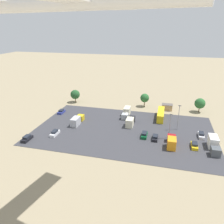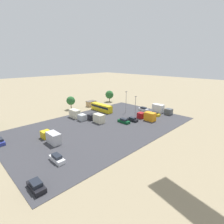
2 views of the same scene
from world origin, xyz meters
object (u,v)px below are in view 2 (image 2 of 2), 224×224
Objects in this scene: parked_car_1 at (155,114)px; parked_car_4 at (57,158)px; parked_car_3 at (36,186)px; parked_truck_3 at (97,118)px; shed_building at (91,104)px; parked_truck_2 at (77,115)px; parked_car_2 at (0,142)px; parked_car_5 at (143,109)px; bus at (101,107)px; parked_truck_1 at (51,137)px; parked_truck_0 at (161,109)px; parked_truck_4 at (147,116)px; parked_car_0 at (124,121)px; parked_car_6 at (132,119)px.

parked_car_4 is (45.44, 3.14, 0.04)m from parked_car_1.
parked_car_3 is 36.46m from parked_truck_3.
shed_building is 0.54× the size of parked_truck_2.
parked_car_2 is 55.75m from parked_car_5.
shed_building is 10.63m from bus.
shed_building reaches higher than parked_car_1.
parked_truck_2 reaches higher than parked_car_5.
parked_truck_2 is (-16.67, -12.45, 0.10)m from parked_truck_1.
parked_truck_0 is at bearing -70.88° from parked_car_5.
parked_car_1 is 0.98× the size of parked_car_5.
parked_truck_1 is 1.17× the size of parked_truck_4.
parked_car_5 is 0.53× the size of parked_truck_2.
parked_car_4 is 0.54× the size of parked_truck_1.
parked_truck_2 reaches higher than bus.
parked_car_0 is at bearing 76.12° from shed_building.
parked_truck_4 is at bearing 131.19° from parked_truck_2.
parked_car_2 is 27.72m from parked_truck_2.
parked_car_0 is at bearing -166.24° from parked_car_5.
parked_car_2 reaches higher than parked_car_6.
bus is (2.33, 10.37, 0.43)m from shed_building.
parked_car_6 is (12.01, -2.12, -0.04)m from parked_car_1.
parked_car_3 reaches higher than parked_car_0.
bus is 1.35× the size of parked_truck_2.
bus is 2.72× the size of parked_car_6.
parked_truck_1 reaches higher than parked_car_3.
parked_truck_1 reaches higher than parked_car_0.
parked_car_3 is at bearing 45.97° from parked_truck_2.
shed_building reaches higher than parked_car_6.
parked_truck_4 is (6.88, 1.01, 0.81)m from parked_car_1.
parked_car_6 is 0.51× the size of parked_truck_1.
parked_car_5 is at bearing 16.63° from parked_car_3.
parked_truck_4 is at bearing -38.86° from parked_truck_3.
parked_truck_3 is (-30.56, -19.86, 0.74)m from parked_car_3.
bus is 2.49× the size of parked_car_0.
parked_car_3 is at bearing -170.44° from parked_car_1.
shed_building is at bearing 116.58° from parked_car_5.
parked_car_4 is 0.60× the size of parked_truck_3.
parked_truck_3 is (21.84, -11.04, 0.77)m from parked_car_1.
parked_car_3 is at bearing -146.98° from parked_truck_3.
parked_car_1 is 45.55m from parked_car_4.
parked_car_2 is at bearing 6.72° from bus.
parked_car_2 is 0.95× the size of parked_car_3.
parked_truck_3 is 19.20m from parked_truck_4.
parked_car_2 is at bearing 161.42° from parked_car_6.
parked_car_5 is 0.54× the size of parked_truck_1.
parked_car_4 reaches higher than parked_car_1.
parked_truck_0 reaches higher than parked_truck_1.
parked_truck_1 is (44.41, 0.51, 0.70)m from parked_car_5.
parked_truck_3 reaches higher than parked_car_4.
shed_building reaches higher than parked_car_2.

